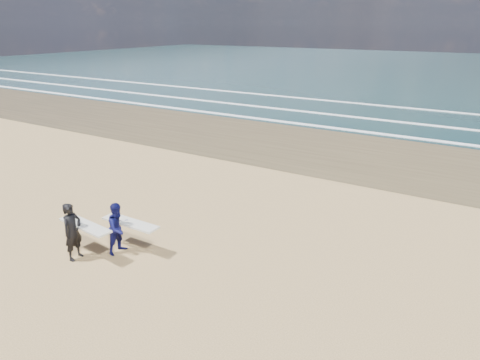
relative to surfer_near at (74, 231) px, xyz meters
The scene contains 2 objects.
surfer_near is the anchor object (origin of this frame).
surfer_far 1.44m from the surfer_near, 48.89° to the left, with size 2.20×1.07×1.80m.
Camera 1 is at (11.63, -7.43, 7.40)m, focal length 32.00 mm.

